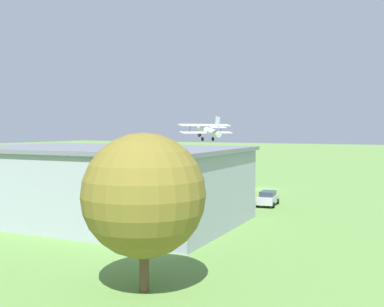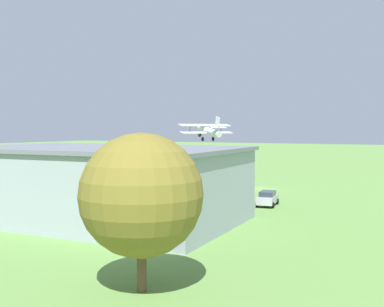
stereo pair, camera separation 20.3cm
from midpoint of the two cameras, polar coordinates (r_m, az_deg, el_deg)
name	(u,v)px [view 2 (the right image)]	position (r m, az deg, el deg)	size (l,w,h in m)	color
ground_plane	(261,189)	(68.10, 8.40, -4.25)	(400.00, 400.00, 0.00)	#608C42
hangar	(101,183)	(45.00, -10.81, -3.59)	(26.23, 16.66, 6.91)	#99A3AD
biplane	(208,130)	(74.23, 2.03, 2.85)	(7.55, 8.48, 3.85)	silver
car_silver	(267,198)	(53.34, 9.24, -5.36)	(2.37, 4.32, 1.64)	#B7B7BC
car_yellow	(129,189)	(61.50, -7.52, -4.23)	(2.26, 4.33, 1.63)	gold
car_black	(78,186)	(65.92, -13.55, -3.80)	(1.95, 4.43, 1.63)	black
person_crossing_taxiway	(212,190)	(59.12, 2.55, -4.48)	(0.52, 0.52, 1.74)	navy
person_beside_truck	(216,193)	(57.50, 3.06, -4.79)	(0.51, 0.51, 1.57)	orange
person_watching_takeoff	(192,188)	(61.72, 0.07, -4.17)	(0.53, 0.53, 1.72)	#33723F
person_near_hangar_door	(195,193)	(56.82, 0.53, -4.82)	(0.44, 0.44, 1.68)	navy
tree_behind_hangar_left	(141,195)	(24.87, -5.93, -5.04)	(6.57, 6.57, 8.43)	brown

